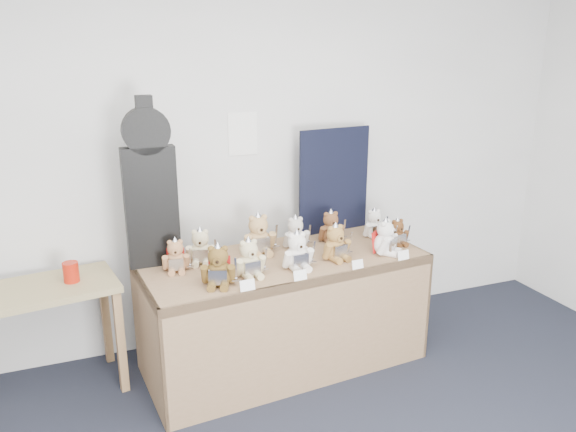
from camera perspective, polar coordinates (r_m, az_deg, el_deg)
name	(u,v)px	position (r m, az deg, el deg)	size (l,w,h in m)	color
room_shell	(243,134)	(3.98, -4.62, 8.33)	(6.00, 6.00, 6.00)	silver
display_table	(289,286)	(3.71, 0.09, -7.08)	(1.92, 0.93, 0.78)	brown
side_table	(43,306)	(3.76, -23.66, -8.36)	(0.94, 0.61, 0.73)	#958250
guitar_case	(150,185)	(3.55, -13.86, 3.05)	(0.32, 0.10, 1.06)	black
navy_board	(334,181)	(4.15, 4.71, 3.59)	(0.58, 0.02, 0.78)	black
red_cup	(71,272)	(3.69, -21.18, -5.33)	(0.09, 0.09, 0.13)	red
teddy_front_far_left	(218,267)	(3.29, -7.08, -5.21)	(0.23, 0.22, 0.28)	brown
teddy_front_left	(249,260)	(3.40, -3.97, -4.45)	(0.22, 0.18, 0.27)	beige
teddy_front_centre	(297,252)	(3.50, 0.96, -3.70)	(0.22, 0.18, 0.27)	white
teddy_front_right	(336,244)	(3.67, 4.88, -2.84)	(0.22, 0.19, 0.27)	olive
teddy_front_far_right	(386,239)	(3.81, 9.89, -2.27)	(0.22, 0.22, 0.27)	white
teddy_front_end	(397,233)	(3.99, 11.05, -1.74)	(0.18, 0.14, 0.21)	brown
teddy_back_left	(201,248)	(3.64, -8.87, -3.22)	(0.21, 0.19, 0.26)	beige
teddy_back_centre_left	(259,236)	(3.76, -2.99, -2.04)	(0.25, 0.20, 0.31)	tan
teddy_back_centre_right	(296,234)	(3.86, 0.79, -1.84)	(0.21, 0.16, 0.25)	beige
teddy_back_right	(331,228)	(4.00, 4.38, -1.22)	(0.21, 0.17, 0.25)	brown
teddy_back_end	(374,225)	(4.13, 8.75, -0.86)	(0.19, 0.16, 0.24)	white
teddy_back_far_left	(176,257)	(3.54, -11.33, -4.10)	(0.19, 0.17, 0.23)	#AD7950
entry_card_a	(247,285)	(3.23, -4.14, -7.03)	(0.09, 0.00, 0.06)	white
entry_card_b	(300,275)	(3.36, 1.25, -6.04)	(0.09, 0.00, 0.06)	white
entry_card_c	(358,264)	(3.55, 7.09, -4.90)	(0.08, 0.00, 0.06)	white
entry_card_d	(403,255)	(3.74, 11.64, -3.91)	(0.09, 0.00, 0.06)	white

